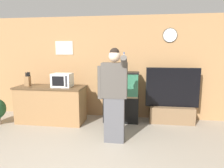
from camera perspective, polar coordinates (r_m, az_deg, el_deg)
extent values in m
cube|color=#A87A4C|center=(5.25, -2.36, 4.72)|extent=(10.00, 0.06, 2.60)
cube|color=beige|center=(5.48, -13.50, 9.99)|extent=(0.47, 0.02, 0.35)
cylinder|color=white|center=(5.16, 16.24, 13.22)|extent=(0.32, 0.03, 0.32)
cylinder|color=black|center=(5.16, 16.24, 13.21)|extent=(0.35, 0.01, 0.35)
cube|color=olive|center=(5.12, -16.98, -5.73)|extent=(1.61, 0.63, 0.85)
cube|color=#513A24|center=(5.03, -17.22, -0.85)|extent=(1.65, 0.67, 0.03)
cube|color=white|center=(4.88, -14.00, 1.10)|extent=(0.45, 0.35, 0.32)
cube|color=black|center=(4.73, -15.22, 0.80)|extent=(0.28, 0.01, 0.22)
cube|color=#2D2D33|center=(4.66, -12.97, 0.75)|extent=(0.05, 0.01, 0.26)
cube|color=olive|center=(5.27, -22.98, 0.74)|extent=(0.12, 0.12, 0.23)
cylinder|color=black|center=(5.28, -23.46, 2.54)|extent=(0.02, 0.02, 0.10)
cylinder|color=black|center=(5.27, -23.25, 2.43)|extent=(0.02, 0.02, 0.08)
cylinder|color=black|center=(5.26, -23.06, 2.51)|extent=(0.02, 0.02, 0.09)
cylinder|color=black|center=(5.25, -22.86, 2.51)|extent=(0.02, 0.02, 0.10)
cylinder|color=black|center=(5.24, -22.67, 2.56)|extent=(0.02, 0.02, 0.11)
cylinder|color=black|center=(5.32, -23.19, 2.54)|extent=(0.02, 0.02, 0.09)
cylinder|color=black|center=(5.31, -23.00, 2.64)|extent=(0.02, 0.02, 0.11)
cylinder|color=black|center=(5.30, -22.80, 2.59)|extent=(0.02, 0.02, 0.10)
cylinder|color=black|center=(5.29, -22.60, 2.58)|extent=(0.02, 0.02, 0.10)
cylinder|color=black|center=(5.28, -22.41, 2.61)|extent=(0.02, 0.02, 0.10)
cube|color=black|center=(4.99, 2.65, -7.04)|extent=(0.85, 0.44, 0.63)
cube|color=#937F5B|center=(4.91, 2.68, -3.29)|extent=(0.82, 0.43, 0.04)
cube|color=#2D6B4C|center=(4.86, 2.70, -0.08)|extent=(0.81, 0.42, 0.58)
cube|color=black|center=(4.82, 2.73, 3.26)|extent=(0.85, 0.44, 0.03)
cube|color=brown|center=(5.13, 16.58, -8.31)|extent=(1.05, 0.40, 0.40)
cube|color=black|center=(4.98, 16.93, -1.02)|extent=(1.23, 0.05, 0.93)
cube|color=black|center=(5.01, 16.88, -0.96)|extent=(1.26, 0.01, 0.96)
cube|color=#515156|center=(3.87, 0.69, -10.13)|extent=(0.38, 0.21, 0.87)
cube|color=#4C4742|center=(3.68, 0.71, 1.06)|extent=(0.47, 0.23, 0.65)
sphere|color=beige|center=(3.65, 0.73, 7.98)|extent=(0.22, 0.22, 0.22)
sphere|color=black|center=(3.65, 0.73, 8.92)|extent=(0.18, 0.18, 0.18)
cylinder|color=#4C4742|center=(3.73, -3.22, 0.46)|extent=(0.12, 0.12, 0.62)
cylinder|color=#4C4742|center=(3.49, 3.50, 5.98)|extent=(0.11, 0.34, 0.28)
cylinder|color=white|center=(3.47, 3.49, 7.69)|extent=(0.02, 0.06, 0.11)
cylinder|color=#2856B2|center=(3.45, 3.47, 8.68)|extent=(0.02, 0.03, 0.05)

